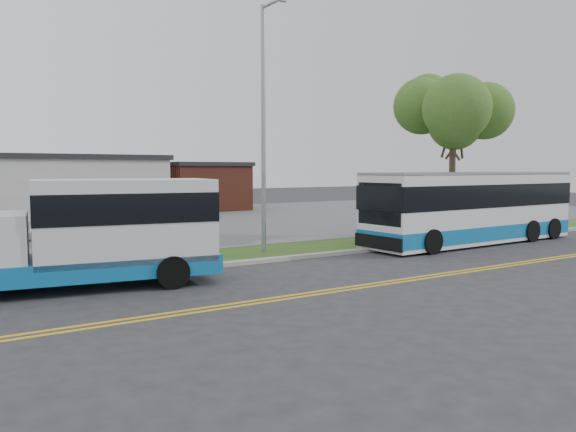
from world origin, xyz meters
TOP-DOWN VIEW (x-y plane):
  - ground at (0.00, 0.00)m, footprint 140.00×140.00m
  - lane_line_north at (0.00, -3.85)m, footprint 70.00×0.12m
  - lane_line_south at (0.00, -4.15)m, footprint 70.00×0.12m
  - curb at (0.00, 1.10)m, footprint 80.00×0.30m
  - verge at (0.00, 2.90)m, footprint 80.00×3.30m
  - parking_lot at (0.00, 17.00)m, footprint 80.00×25.00m
  - brick_wing at (10.50, 26.00)m, footprint 6.30×7.30m
  - tree_east at (14.00, 3.00)m, footprint 5.20×5.20m
  - streetlight_near at (3.00, 2.73)m, footprint 0.35×1.53m
  - shuttle_bus at (-4.07, 0.13)m, footprint 8.26×3.72m
  - transit_bus at (12.59, 0.60)m, footprint 11.68×3.11m
  - pedestrian at (-4.67, 1.90)m, footprint 0.76×0.70m
  - parked_car_b at (-5.28, 10.44)m, footprint 2.69×4.63m
  - grocery_bag_left at (-4.97, 1.65)m, footprint 0.32×0.32m
  - grocery_bag_right at (-4.37, 2.15)m, footprint 0.32×0.32m

SIDE VIEW (x-z plane):
  - ground at x=0.00m, z-range 0.00..0.00m
  - lane_line_north at x=0.00m, z-range 0.00..0.01m
  - lane_line_south at x=0.00m, z-range 0.00..0.01m
  - verge at x=0.00m, z-range 0.00..0.10m
  - parking_lot at x=0.00m, z-range 0.00..0.10m
  - curb at x=0.00m, z-range 0.00..0.15m
  - grocery_bag_left at x=-4.97m, z-range 0.10..0.42m
  - grocery_bag_right at x=-4.37m, z-range 0.10..0.42m
  - parked_car_b at x=-5.28m, z-range 0.10..1.36m
  - pedestrian at x=-4.67m, z-range 0.10..1.83m
  - transit_bus at x=12.59m, z-range 0.02..3.24m
  - shuttle_bus at x=-4.07m, z-range 0.10..3.17m
  - brick_wing at x=10.50m, z-range 0.01..3.91m
  - streetlight_near at x=3.00m, z-range 0.48..9.98m
  - tree_east at x=14.00m, z-range 2.04..10.37m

